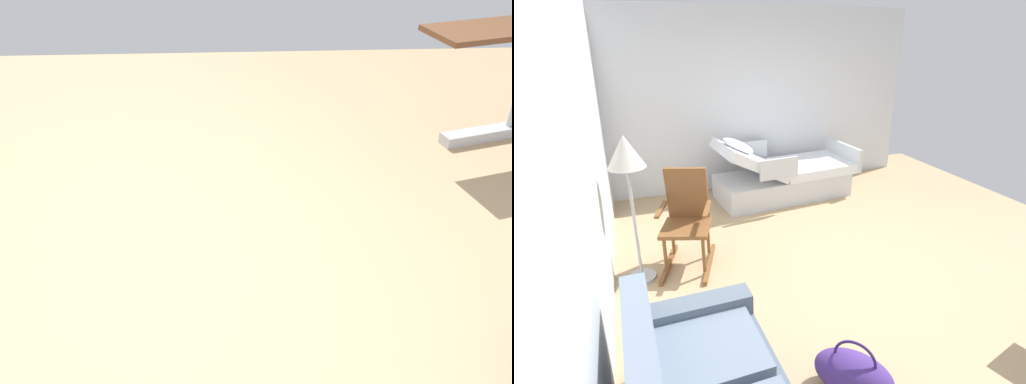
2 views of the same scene
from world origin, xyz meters
TOP-DOWN VIEW (x-y plane):
  - ground_plane at (0.00, 0.00)m, footprint 6.53×6.53m
  - overbed_table at (-1.92, -1.20)m, footprint 0.88×0.59m

SIDE VIEW (x-z plane):
  - ground_plane at x=0.00m, z-range 0.00..0.00m
  - overbed_table at x=-1.92m, z-range 0.11..0.95m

